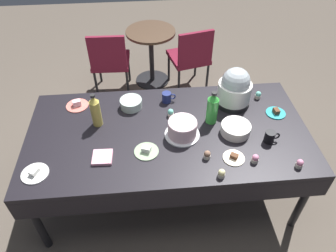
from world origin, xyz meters
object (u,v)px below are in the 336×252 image
(cupcake_mint, at_px, (222,173))
(soda_bottle_lime_soda, at_px, (212,108))
(ceramic_snack_bowl, at_px, (236,129))
(dessert_plate_sage, at_px, (146,151))
(cupcake_rose, at_px, (207,155))
(maroon_chair_left, at_px, (110,59))
(dessert_plate_coral, at_px, (77,105))
(round_cafe_table, at_px, (151,47))
(dessert_plate_cream, at_px, (234,157))
(potluck_table, at_px, (168,136))
(cupcake_berry, at_px, (255,159))
(dessert_plate_teal, at_px, (276,112))
(cupcake_lemon, at_px, (300,164))
(maroon_chair_right, at_px, (191,55))
(coffee_mug_black, at_px, (270,137))
(slow_cooker, at_px, (235,88))
(frosted_layer_cake, at_px, (182,129))
(dessert_plate_white, at_px, (35,173))
(cupcake_vanilla, at_px, (171,113))
(soda_bottle_ginger_ale, at_px, (96,111))
(glass_salad_bowl, at_px, (131,103))
(coffee_mug_navy, at_px, (167,97))
(cupcake_cocoa, at_px, (258,95))

(cupcake_mint, xyz_separation_m, soda_bottle_lime_soda, (0.04, 0.56, 0.10))
(ceramic_snack_bowl, distance_m, dessert_plate_sage, 0.71)
(cupcake_rose, bearing_deg, cupcake_mint, -68.89)
(cupcake_mint, bearing_deg, maroon_chair_left, 113.38)
(dessert_plate_coral, xyz_separation_m, round_cafe_table, (0.69, 1.39, -0.27))
(dessert_plate_cream, bearing_deg, cupcake_mint, -129.33)
(potluck_table, distance_m, soda_bottle_lime_soda, 0.41)
(cupcake_berry, xyz_separation_m, round_cafe_table, (-0.63, 2.13, -0.28))
(dessert_plate_teal, relative_size, cupcake_lemon, 2.40)
(cupcake_berry, bearing_deg, maroon_chair_right, 94.95)
(coffee_mug_black, distance_m, maroon_chair_right, 1.78)
(slow_cooker, relative_size, cupcake_lemon, 5.08)
(dessert_plate_coral, height_order, round_cafe_table, dessert_plate_coral)
(frosted_layer_cake, bearing_deg, dessert_plate_cream, -38.16)
(ceramic_snack_bowl, distance_m, dessert_plate_white, 1.49)
(dessert_plate_cream, bearing_deg, dessert_plate_teal, 44.04)
(ceramic_snack_bowl, bearing_deg, cupcake_vanilla, 153.29)
(ceramic_snack_bowl, bearing_deg, cupcake_lemon, -46.42)
(cupcake_vanilla, bearing_deg, dessert_plate_teal, -3.27)
(maroon_chair_left, bearing_deg, dessert_plate_cream, -61.87)
(dessert_plate_sage, bearing_deg, cupcake_berry, -12.20)
(frosted_layer_cake, bearing_deg, cupcake_vanilla, 105.74)
(ceramic_snack_bowl, relative_size, soda_bottle_ginger_ale, 0.78)
(potluck_table, height_order, slow_cooker, slow_cooker)
(slow_cooker, xyz_separation_m, cupcake_mint, (-0.26, -0.77, -0.13))
(slow_cooker, xyz_separation_m, cupcake_rose, (-0.33, -0.59, -0.13))
(glass_salad_bowl, distance_m, dessert_plate_teal, 1.21)
(dessert_plate_cream, bearing_deg, cupcake_lemon, -15.13)
(dessert_plate_cream, relative_size, cupcake_vanilla, 2.33)
(frosted_layer_cake, height_order, maroon_chair_left, frosted_layer_cake)
(dessert_plate_white, height_order, dessert_plate_coral, dessert_plate_coral)
(dessert_plate_cream, bearing_deg, dessert_plate_sage, 169.11)
(dessert_plate_coral, distance_m, dessert_plate_sage, 0.81)
(ceramic_snack_bowl, distance_m, cupcake_lemon, 0.52)
(cupcake_vanilla, relative_size, cupcake_berry, 1.00)
(soda_bottle_ginger_ale, distance_m, coffee_mug_navy, 0.63)
(cupcake_rose, bearing_deg, cupcake_cocoa, 48.60)
(cupcake_rose, xyz_separation_m, soda_bottle_ginger_ale, (-0.80, 0.44, 0.10))
(cupcake_rose, xyz_separation_m, cupcake_cocoa, (0.57, 0.65, 0.00))
(glass_salad_bowl, relative_size, dessert_plate_sage, 1.02)
(slow_cooker, distance_m, dessert_plate_cream, 0.65)
(round_cafe_table, bearing_deg, cupcake_berry, -73.47)
(dessert_plate_coral, distance_m, round_cafe_table, 1.58)
(dessert_plate_cream, height_order, soda_bottle_ginger_ale, soda_bottle_ginger_ale)
(dessert_plate_coral, distance_m, cupcake_cocoa, 1.57)
(ceramic_snack_bowl, xyz_separation_m, cupcake_cocoa, (0.30, 0.41, -0.01))
(maroon_chair_right, bearing_deg, cupcake_vanilla, -105.57)
(dessert_plate_sage, relative_size, cupcake_mint, 2.68)
(cupcake_lemon, distance_m, cupcake_mint, 0.56)
(dessert_plate_sage, xyz_separation_m, cupcake_cocoa, (1.00, 0.55, 0.02))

